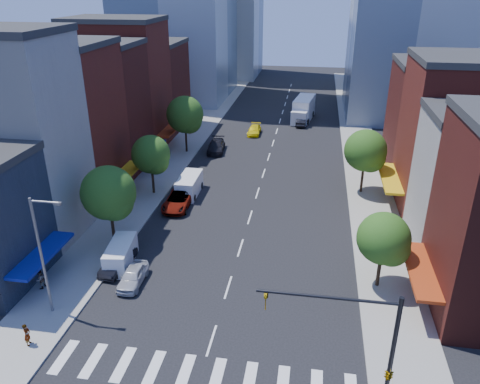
# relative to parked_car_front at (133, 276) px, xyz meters

# --- Properties ---
(ground) EXTENTS (220.00, 220.00, 0.00)m
(ground) POSITION_rel_parked_car_front_xyz_m (7.50, -5.31, -0.69)
(ground) COLOR black
(ground) RESTS_ON ground
(sidewalk_left) EXTENTS (5.00, 120.00, 0.15)m
(sidewalk_left) POSITION_rel_parked_car_front_xyz_m (-5.00, 34.69, -0.61)
(sidewalk_left) COLOR gray
(sidewalk_left) RESTS_ON ground
(sidewalk_right) EXTENTS (5.00, 120.00, 0.15)m
(sidewalk_right) POSITION_rel_parked_car_front_xyz_m (20.00, 34.69, -0.61)
(sidewalk_right) COLOR gray
(sidewalk_right) RESTS_ON ground
(crosswalk) EXTENTS (19.00, 3.00, 0.01)m
(crosswalk) POSITION_rel_parked_car_front_xyz_m (7.50, -8.31, -0.68)
(crosswalk) COLOR silver
(crosswalk) RESTS_ON ground
(bldg_left_1) EXTENTS (12.00, 8.00, 18.00)m
(bldg_left_1) POSITION_rel_parked_car_front_xyz_m (-13.50, 6.69, 8.31)
(bldg_left_1) COLOR silver
(bldg_left_1) RESTS_ON ground
(bldg_left_2) EXTENTS (12.00, 9.00, 16.00)m
(bldg_left_2) POSITION_rel_parked_car_front_xyz_m (-13.50, 15.19, 7.31)
(bldg_left_2) COLOR maroon
(bldg_left_2) RESTS_ON ground
(bldg_left_3) EXTENTS (12.00, 8.00, 15.00)m
(bldg_left_3) POSITION_rel_parked_car_front_xyz_m (-13.50, 23.69, 6.81)
(bldg_left_3) COLOR #491712
(bldg_left_3) RESTS_ON ground
(bldg_left_4) EXTENTS (12.00, 9.00, 17.00)m
(bldg_left_4) POSITION_rel_parked_car_front_xyz_m (-13.50, 32.19, 7.81)
(bldg_left_4) COLOR maroon
(bldg_left_4) RESTS_ON ground
(bldg_left_5) EXTENTS (12.00, 10.00, 13.00)m
(bldg_left_5) POSITION_rel_parked_car_front_xyz_m (-13.50, 41.69, 5.81)
(bldg_left_5) COLOR #491712
(bldg_left_5) RESTS_ON ground
(bldg_right_2) EXTENTS (12.00, 10.00, 15.00)m
(bldg_right_2) POSITION_rel_parked_car_front_xyz_m (28.50, 18.69, 6.81)
(bldg_right_2) COLOR maroon
(bldg_right_2) RESTS_ON ground
(bldg_right_3) EXTENTS (12.00, 10.00, 13.00)m
(bldg_right_3) POSITION_rel_parked_car_front_xyz_m (28.50, 28.69, 5.81)
(bldg_right_3) COLOR #491712
(bldg_right_3) RESTS_ON ground
(traffic_signal) EXTENTS (7.24, 2.24, 8.00)m
(traffic_signal) POSITION_rel_parked_car_front_xyz_m (17.44, -9.81, 3.47)
(traffic_signal) COLOR black
(traffic_signal) RESTS_ON sidewalk_right
(streetlight) EXTENTS (2.25, 0.25, 9.00)m
(streetlight) POSITION_rel_parked_car_front_xyz_m (-4.31, -4.31, 4.59)
(streetlight) COLOR slate
(streetlight) RESTS_ON sidewalk_left
(tree_left_near) EXTENTS (4.80, 4.80, 7.30)m
(tree_left_near) POSITION_rel_parked_car_front_xyz_m (-3.85, 5.62, 4.18)
(tree_left_near) COLOR black
(tree_left_near) RESTS_ON sidewalk_left
(tree_left_mid) EXTENTS (4.20, 4.20, 6.65)m
(tree_left_mid) POSITION_rel_parked_car_front_xyz_m (-3.85, 16.62, 3.84)
(tree_left_mid) COLOR black
(tree_left_mid) RESTS_ON sidewalk_left
(tree_left_far) EXTENTS (5.00, 5.00, 7.75)m
(tree_left_far) POSITION_rel_parked_car_front_xyz_m (-3.85, 30.62, 4.52)
(tree_left_far) COLOR black
(tree_left_far) RESTS_ON sidewalk_left
(tree_right_near) EXTENTS (4.00, 4.00, 6.20)m
(tree_right_near) POSITION_rel_parked_car_front_xyz_m (19.15, 2.62, 3.50)
(tree_right_near) COLOR black
(tree_right_near) RESTS_ON sidewalk_right
(tree_right_far) EXTENTS (4.60, 4.60, 7.20)m
(tree_right_far) POSITION_rel_parked_car_front_xyz_m (19.15, 20.62, 4.18)
(tree_right_far) COLOR black
(tree_right_far) RESTS_ON sidewalk_right
(parked_car_front) EXTENTS (1.69, 4.06, 1.37)m
(parked_car_front) POSITION_rel_parked_car_front_xyz_m (0.00, 0.00, 0.00)
(parked_car_front) COLOR #B9BABE
(parked_car_front) RESTS_ON ground
(parked_car_second) EXTENTS (1.84, 4.32, 1.39)m
(parked_car_second) POSITION_rel_parked_car_front_xyz_m (-2.00, 1.69, 0.01)
(parked_car_second) COLOR black
(parked_car_second) RESTS_ON ground
(parked_car_third) EXTENTS (2.67, 5.61, 1.54)m
(parked_car_third) POSITION_rel_parked_car_front_xyz_m (-0.30, 13.77, 0.09)
(parked_car_third) COLOR #999999
(parked_car_third) RESTS_ON ground
(parked_car_rear) EXTENTS (2.67, 5.53, 1.55)m
(parked_car_rear) POSITION_rel_parked_car_front_xyz_m (0.00, 31.68, 0.09)
(parked_car_rear) COLOR black
(parked_car_rear) RESTS_ON ground
(cargo_van_near) EXTENTS (2.41, 4.77, 1.95)m
(cargo_van_near) POSITION_rel_parked_car_front_xyz_m (-1.98, 2.37, 0.28)
(cargo_van_near) COLOR white
(cargo_van_near) RESTS_ON ground
(cargo_van_far) EXTENTS (2.12, 5.08, 2.16)m
(cargo_van_far) POSITION_rel_parked_car_front_xyz_m (0.00, 17.12, 0.38)
(cargo_van_far) COLOR white
(cargo_van_far) RESTS_ON ground
(taxi) EXTENTS (1.88, 4.55, 1.32)m
(taxi) POSITION_rel_parked_car_front_xyz_m (4.18, 40.55, -0.03)
(taxi) COLOR yellow
(taxi) RESTS_ON ground
(traffic_car_oncoming) EXTENTS (1.75, 4.57, 1.49)m
(traffic_car_oncoming) POSITION_rel_parked_car_front_xyz_m (11.21, 46.63, 0.06)
(traffic_car_oncoming) COLOR black
(traffic_car_oncoming) RESTS_ON ground
(traffic_car_far) EXTENTS (1.80, 4.08, 1.37)m
(traffic_car_far) POSITION_rel_parked_car_front_xyz_m (10.63, 51.26, -0.00)
(traffic_car_far) COLOR #999999
(traffic_car_far) RESTS_ON ground
(box_truck) EXTENTS (3.84, 9.39, 3.67)m
(box_truck) POSITION_rel_parked_car_front_xyz_m (11.31, 50.19, 1.05)
(box_truck) COLOR white
(box_truck) RESTS_ON ground
(pedestrian_near) EXTENTS (0.52, 0.66, 1.61)m
(pedestrian_near) POSITION_rel_parked_car_front_xyz_m (-4.21, -7.74, 0.27)
(pedestrian_near) COLOR #999999
(pedestrian_near) RESTS_ON sidewalk_left
(pedestrian_far) EXTENTS (0.77, 0.90, 1.63)m
(pedestrian_far) POSITION_rel_parked_car_front_xyz_m (-6.74, -1.92, 0.28)
(pedestrian_far) COLOR #999999
(pedestrian_far) RESTS_ON sidewalk_left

